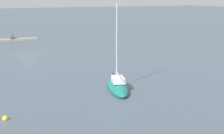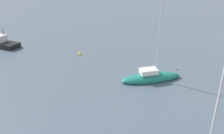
{
  "view_description": "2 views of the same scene",
  "coord_description": "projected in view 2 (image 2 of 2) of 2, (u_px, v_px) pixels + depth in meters",
  "views": [
    {
      "loc": [
        10.82,
        56.21,
        10.43
      ],
      "look_at": [
        -4.69,
        24.69,
        2.45
      ],
      "focal_mm": 49.7,
      "sensor_mm": 36.0,
      "label": 1
    },
    {
      "loc": [
        -24.72,
        43.56,
        13.37
      ],
      "look_at": [
        -1.48,
        29.25,
        1.32
      ],
      "focal_mm": 37.86,
      "sensor_mm": 36.0,
      "label": 2
    }
  ],
  "objects": [
    {
      "name": "mooring_buoy_far",
      "position": [
        80.0,
        54.0,
        37.62
      ],
      "size": [
        0.53,
        0.53,
        0.53
      ],
      "color": "yellow",
      "rests_on": "ground_plane"
    },
    {
      "name": "sailboat_teal_mid",
      "position": [
        151.0,
        77.0,
        29.26
      ],
      "size": [
        4.39,
        7.94,
        10.15
      ],
      "rotation": [
        0.0,
        0.0,
        2.83
      ],
      "color": "#197266",
      "rests_on": "ground_plane"
    }
  ]
}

